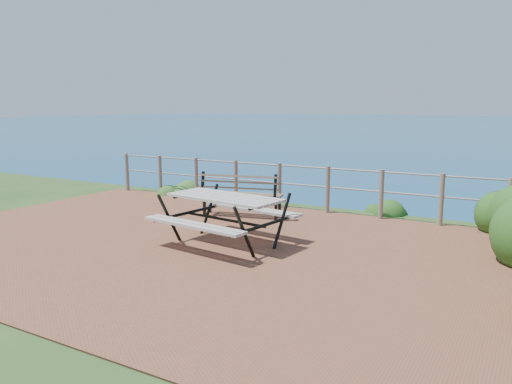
# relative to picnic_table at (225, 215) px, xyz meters

# --- Properties ---
(ground) EXTENTS (10.00, 7.00, 0.12)m
(ground) POSITION_rel_picnic_table_xyz_m (-0.62, -0.20, -0.51)
(ground) COLOR brown
(ground) RESTS_ON ground
(safety_railing) EXTENTS (9.40, 0.10, 1.00)m
(safety_railing) POSITION_rel_picnic_table_xyz_m (-0.62, 3.15, 0.06)
(safety_railing) COLOR #6B5B4C
(safety_railing) RESTS_ON ground
(picnic_table) EXTENTS (1.99, 1.65, 0.80)m
(picnic_table) POSITION_rel_picnic_table_xyz_m (0.00, 0.00, 0.00)
(picnic_table) COLOR #A39D92
(picnic_table) RESTS_ON ground
(park_bench) EXTENTS (1.70, 0.79, 0.93)m
(park_bench) POSITION_rel_picnic_table_xyz_m (-0.87, 1.94, 0.10)
(park_bench) COLOR brown
(park_bench) RESTS_ON ground
(shrub_lip_west) EXTENTS (0.86, 0.86, 0.64)m
(shrub_lip_west) POSITION_rel_picnic_table_xyz_m (-3.75, 3.38, -0.51)
(shrub_lip_west) COLOR #315B22
(shrub_lip_west) RESTS_ON ground
(shrub_lip_east) EXTENTS (0.78, 0.78, 0.52)m
(shrub_lip_east) POSITION_rel_picnic_table_xyz_m (1.55, 3.78, -0.51)
(shrub_lip_east) COLOR #234615
(shrub_lip_east) RESTS_ON ground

